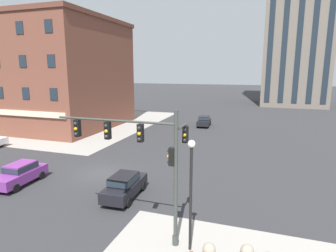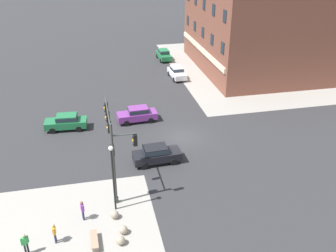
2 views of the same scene
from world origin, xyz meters
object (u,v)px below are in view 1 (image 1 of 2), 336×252
(traffic_signal_main, at_px, (149,154))
(car_main_northbound_near, at_px, (125,185))
(bollard_sphere_curb_a, at_px, (209,249))
(bollard_sphere_curb_b, at_px, (247,251))
(street_lamp_corner_near, at_px, (191,183))
(car_cross_westbound, at_px, (204,121))
(car_cross_eastbound, at_px, (20,173))

(traffic_signal_main, distance_m, car_main_northbound_near, 6.50)
(bollard_sphere_curb_a, height_order, bollard_sphere_curb_b, same)
(bollard_sphere_curb_b, bearing_deg, street_lamp_corner_near, -173.78)
(street_lamp_corner_near, bearing_deg, bollard_sphere_curb_a, -9.28)
(traffic_signal_main, bearing_deg, car_main_northbound_near, 131.71)
(bollard_sphere_curb_b, height_order, car_main_northbound_near, car_main_northbound_near)
(car_main_northbound_near, distance_m, car_cross_westbound, 27.26)
(traffic_signal_main, distance_m, car_cross_westbound, 31.65)
(traffic_signal_main, xyz_separation_m, bollard_sphere_curb_b, (5.02, -0.02, -4.32))
(bollard_sphere_curb_b, xyz_separation_m, car_cross_westbound, (-8.52, 31.26, 0.60))
(car_cross_eastbound, bearing_deg, car_main_northbound_near, 3.28)
(bollard_sphere_curb_a, xyz_separation_m, car_cross_westbound, (-6.78, 31.72, 0.60))
(car_cross_eastbound, bearing_deg, bollard_sphere_curb_a, -14.19)
(bollard_sphere_curb_a, bearing_deg, traffic_signal_main, 171.64)
(bollard_sphere_curb_a, bearing_deg, car_cross_eastbound, 165.81)
(street_lamp_corner_near, distance_m, car_cross_eastbound, 15.34)
(bollard_sphere_curb_a, bearing_deg, street_lamp_corner_near, 170.72)
(traffic_signal_main, relative_size, bollard_sphere_curb_a, 10.94)
(car_main_northbound_near, bearing_deg, street_lamp_corner_near, -36.41)
(bollard_sphere_curb_a, bearing_deg, car_main_northbound_near, 146.83)
(street_lamp_corner_near, xyz_separation_m, car_main_northbound_near, (-5.82, 4.29, -2.59))
(car_cross_westbound, bearing_deg, car_cross_eastbound, -107.68)
(car_main_northbound_near, bearing_deg, traffic_signal_main, -48.29)
(street_lamp_corner_near, bearing_deg, bollard_sphere_curb_b, 6.22)
(traffic_signal_main, bearing_deg, car_cross_eastbound, 164.31)
(car_cross_eastbound, bearing_deg, bollard_sphere_curb_b, -11.36)
(car_cross_eastbound, xyz_separation_m, car_cross_westbound, (8.85, 27.77, 0.00))
(bollard_sphere_curb_a, relative_size, car_cross_westbound, 0.14)
(car_main_northbound_near, bearing_deg, car_cross_westbound, 89.92)
(car_main_northbound_near, height_order, car_cross_eastbound, same)
(bollard_sphere_curb_a, height_order, car_cross_westbound, car_cross_westbound)
(car_main_northbound_near, xyz_separation_m, car_cross_eastbound, (-8.81, -0.51, 0.00))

